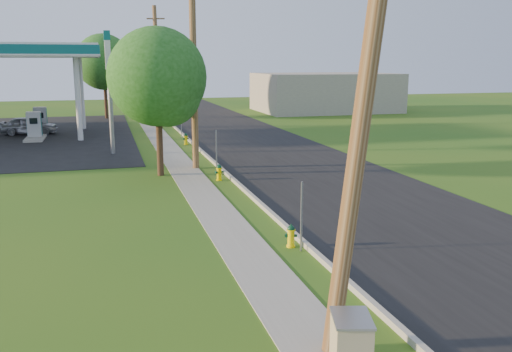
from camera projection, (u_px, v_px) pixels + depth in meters
The scene contains 20 objects.
ground_plane at pixel (360, 319), 11.18m from camera, with size 140.00×140.00×0.00m, color #255817.
road at pixel (350, 194), 21.78m from camera, with size 8.00×120.00×0.02m, color black.
curb at pixel (255, 199), 20.71m from camera, with size 0.15×120.00×0.15m, color #9E9B90.
sidewalk at pixel (210, 203), 20.27m from camera, with size 1.50×120.00×0.03m, color gray.
utility_pole_near at pixel (366, 87), 9.08m from camera, with size 1.40×0.32×9.48m.
utility_pole_mid at pixel (194, 67), 26.01m from camera, with size 1.40×0.32×9.80m.
utility_pole_far at pixel (157, 67), 43.00m from camera, with size 1.40×0.32×9.50m.
sign_post_near at pixel (302, 217), 14.99m from camera, with size 0.05×0.04×2.00m, color gray.
sign_post_mid at pixel (216, 151), 26.11m from camera, with size 0.05×0.04×2.00m, color gray.
sign_post_far at pixel (181, 124), 37.61m from camera, with size 0.05×0.04×2.00m, color gray.
fuel_pump_ne at pixel (35, 129), 36.79m from camera, with size 1.20×3.20×1.90m.
fuel_pump_se at pixel (41, 123), 40.56m from camera, with size 1.20×3.20×1.90m.
price_pylon at pixel (108, 58), 30.07m from camera, with size 0.34×2.04×6.85m.
distant_building at pixel (325, 92), 57.90m from camera, with size 14.00×10.00×4.00m, color gray.
tree_verge at pixel (160, 81), 24.40m from camera, with size 4.48×4.48×6.78m.
tree_lot at pixel (105, 64), 49.61m from camera, with size 5.11×5.11×7.74m.
hydrant_near at pixel (291, 236), 15.47m from camera, with size 0.35×0.31×0.68m.
hydrant_mid at pixel (219, 172), 24.19m from camera, with size 0.39×0.35×0.75m.
hydrant_far at pixel (186, 139), 34.62m from camera, with size 0.39×0.35×0.75m.
car_silver at pixel (29, 125), 39.41m from camera, with size 1.57×3.90×1.33m, color #A8AAB0.
Camera 1 is at (-4.85, -9.36, 5.22)m, focal length 38.00 mm.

